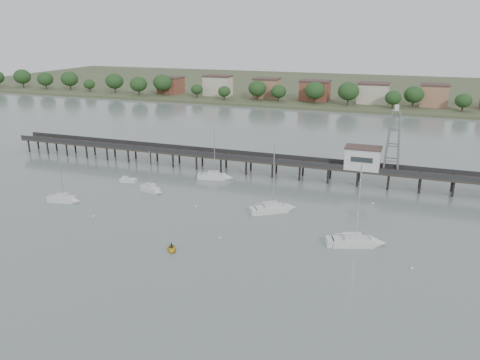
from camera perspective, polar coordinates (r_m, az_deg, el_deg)
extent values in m
plane|color=slate|center=(70.18, -12.33, -13.25)|extent=(500.00, 500.00, 0.00)
cube|color=#2D2823|center=(119.53, 2.63, 2.45)|extent=(150.00, 5.00, 0.50)
cube|color=#333335|center=(117.10, 2.29, 2.53)|extent=(150.00, 0.12, 1.10)
cube|color=#333335|center=(121.53, 2.97, 3.10)|extent=(150.00, 0.12, 1.10)
cylinder|color=black|center=(155.53, -24.33, 3.80)|extent=(0.50, 0.50, 4.40)
cylinder|color=black|center=(158.20, -23.40, 4.14)|extent=(0.50, 0.50, 4.40)
cylinder|color=black|center=(118.33, 2.35, 1.31)|extent=(0.50, 0.50, 4.40)
cylinder|color=black|center=(121.82, 2.88, 1.80)|extent=(0.50, 0.50, 4.40)
cube|color=silver|center=(114.36, 14.73, 2.56)|extent=(8.00, 5.00, 5.00)
cube|color=#4C3833|center=(113.70, 14.83, 3.85)|extent=(8.40, 5.40, 0.30)
cube|color=slate|center=(111.62, 18.55, 7.99)|extent=(1.80, 1.80, 0.30)
cube|color=silver|center=(111.50, 18.59, 8.36)|extent=(0.90, 0.90, 1.20)
cube|color=silver|center=(95.96, 3.77, -3.66)|extent=(7.08, 6.17, 1.65)
cone|color=silver|center=(97.44, 6.13, -3.38)|extent=(3.86, 3.82, 2.65)
cube|color=silver|center=(95.53, 3.78, -3.00)|extent=(3.70, 3.50, 0.75)
cylinder|color=#A5A8AA|center=(93.68, 4.13, 0.48)|extent=(0.18, 0.18, 12.80)
cylinder|color=#A5A8AA|center=(94.97, 3.15, -2.77)|extent=(3.29, 2.44, 0.12)
cube|color=silver|center=(109.23, -10.83, -1.20)|extent=(4.74, 2.91, 1.65)
cone|color=silver|center=(107.32, -9.81, -1.49)|extent=(2.26, 2.18, 1.72)
cube|color=silver|center=(108.85, -10.87, -0.61)|extent=(2.28, 1.88, 0.75)
cylinder|color=#A5A8AA|center=(107.49, -10.87, 1.28)|extent=(0.18, 0.18, 8.31)
cylinder|color=#A5A8AA|center=(109.20, -11.15, -0.27)|extent=(2.52, 0.85, 0.12)
cube|color=silver|center=(108.18, -20.81, -2.29)|extent=(5.30, 2.73, 1.65)
cone|color=silver|center=(106.61, -19.36, -2.42)|extent=(2.39, 2.27, 1.97)
cube|color=silver|center=(107.80, -20.88, -1.71)|extent=(2.47, 1.91, 0.75)
cylinder|color=#A5A8AA|center=(106.30, -20.98, 0.51)|extent=(0.18, 0.18, 9.47)
cylinder|color=#A5A8AA|center=(108.06, -21.30, -1.40)|extent=(2.93, 0.58, 0.12)
cube|color=silver|center=(84.04, 13.54, -7.45)|extent=(7.63, 4.89, 1.65)
cone|color=silver|center=(85.11, 16.49, -7.37)|extent=(3.69, 3.57, 2.77)
cube|color=silver|center=(83.55, 13.60, -6.72)|extent=(3.70, 3.11, 0.75)
cylinder|color=#A5A8AA|center=(81.26, 14.27, -2.66)|extent=(0.18, 0.18, 13.35)
cylinder|color=#A5A8AA|center=(83.07, 12.83, -6.40)|extent=(3.98, 1.44, 0.12)
cube|color=silver|center=(116.59, -3.28, 0.35)|extent=(6.43, 3.58, 1.65)
cone|color=silver|center=(115.97, -1.43, 0.28)|extent=(2.97, 2.84, 2.36)
cube|color=silver|center=(116.24, -3.29, 0.90)|extent=(3.04, 2.41, 0.75)
cylinder|color=#A5A8AA|center=(114.69, -3.13, 3.45)|extent=(0.18, 0.18, 11.39)
cylinder|color=#A5A8AA|center=(116.27, -3.78, 1.18)|extent=(3.49, 0.86, 0.12)
cube|color=silver|center=(117.26, -13.45, -0.07)|extent=(4.15, 2.20, 1.10)
cube|color=silver|center=(117.43, -13.86, 0.26)|extent=(1.49, 1.49, 0.66)
imported|color=yellow|center=(80.98, -8.32, -8.51)|extent=(2.20, 1.62, 3.05)
imported|color=black|center=(80.98, -8.32, -8.51)|extent=(0.66, 1.30, 0.30)
ellipsoid|color=beige|center=(84.56, -2.44, -7.05)|extent=(0.56, 0.56, 0.39)
ellipsoid|color=beige|center=(111.55, -21.02, -1.93)|extent=(0.56, 0.56, 0.39)
ellipsoid|color=beige|center=(79.30, 20.20, -10.06)|extent=(0.56, 0.56, 0.39)
ellipsoid|color=beige|center=(99.00, -5.38, -3.25)|extent=(0.56, 0.56, 0.39)
ellipsoid|color=beige|center=(98.20, -17.43, -4.23)|extent=(0.56, 0.56, 0.39)
ellipsoid|color=beige|center=(104.36, 15.88, -2.74)|extent=(0.56, 0.56, 0.39)
cube|color=#475133|center=(299.15, 13.26, 10.86)|extent=(500.00, 170.00, 1.40)
cube|color=brown|center=(265.48, -8.44, 11.40)|extent=(13.00, 10.50, 9.00)
cube|color=brown|center=(253.70, -2.72, 11.27)|extent=(13.00, 10.50, 9.00)
cube|color=brown|center=(244.84, 3.25, 11.01)|extent=(13.00, 10.50, 9.00)
cube|color=brown|center=(239.07, 9.11, 10.64)|extent=(13.00, 10.50, 9.00)
cube|color=brown|center=(235.62, 15.91, 10.08)|extent=(13.00, 10.50, 9.00)
cube|color=brown|center=(235.42, 22.54, 9.39)|extent=(13.00, 10.50, 9.00)
ellipsoid|color=#193E1C|center=(270.75, -15.38, 11.15)|extent=(8.00, 8.00, 6.80)
ellipsoid|color=#193E1C|center=(225.66, 11.06, 10.17)|extent=(8.00, 8.00, 6.80)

